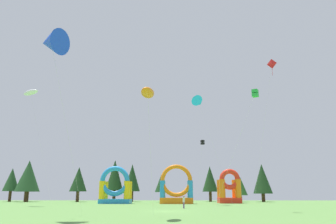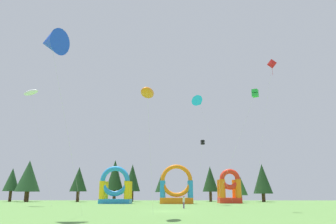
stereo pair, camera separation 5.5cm
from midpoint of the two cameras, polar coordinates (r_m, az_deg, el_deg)
name	(u,v)px [view 2 (the right image)]	position (r m, az deg, el deg)	size (l,w,h in m)	color
ground_plane	(167,211)	(39.38, -0.20, -16.66)	(120.00, 120.00, 0.00)	#5B8C42
kite_blue_delta	(51,43)	(32.12, -19.33, 11.16)	(3.93, 6.76, 16.43)	blue
kite_black_box	(203,142)	(63.64, 5.98, -5.22)	(1.60, 2.72, 11.82)	black
kite_orange_parafoil	(147,93)	(29.62, -3.49, 3.28)	(1.45, 5.71, 11.13)	orange
kite_red_diamond	(272,65)	(59.85, 17.34, 7.68)	(2.94, 9.51, 24.01)	red
kite_green_box	(255,93)	(42.18, 14.71, 3.08)	(5.64, 3.56, 14.38)	green
kite_white_parafoil	(31,93)	(63.67, -22.41, 3.09)	(8.49, 4.96, 19.90)	white
kite_cyan_delta	(199,102)	(64.59, 5.34, 1.65)	(6.85, 4.19, 20.35)	#19B7CC
person_left_edge	(184,201)	(46.73, 2.75, -14.96)	(0.39, 0.39, 1.68)	#724C8C
inflatable_blue_arch	(229,190)	(72.29, 10.48, -13.06)	(4.49, 4.83, 6.93)	red
inflatable_orange_dome	(176,190)	(67.50, 1.49, -13.16)	(6.47, 3.55, 7.56)	orange
inflatable_red_slide	(115,190)	(68.99, -8.98, -12.99)	(6.13, 4.27, 7.30)	#268CD8
tree_row_0	(12,180)	(92.94, -25.16, -10.46)	(3.93, 3.93, 8.13)	#4C331E
tree_row_1	(29,176)	(89.40, -22.76, -10.08)	(5.86, 5.86, 9.90)	#4C331E
tree_row_2	(79,179)	(85.64, -15.02, -11.09)	(4.16, 4.16, 8.26)	#4C331E
tree_row_3	(115,175)	(85.19, -9.07, -10.66)	(4.31, 4.31, 10.11)	#4C331E
tree_row_4	(132,178)	(84.39, -6.10, -11.16)	(3.91, 3.91, 9.04)	#4C331E
tree_row_5	(161,184)	(80.00, -1.13, -12.15)	(2.98, 2.98, 6.30)	#4C331E
tree_row_6	(210,179)	(85.26, 7.25, -11.33)	(3.87, 3.87, 8.58)	#4C331E
tree_row_7	(240,186)	(83.21, 12.31, -12.26)	(3.35, 3.35, 5.95)	#4C331E
tree_row_8	(262,179)	(85.46, 15.88, -10.95)	(4.58, 4.58, 8.99)	#4C331E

